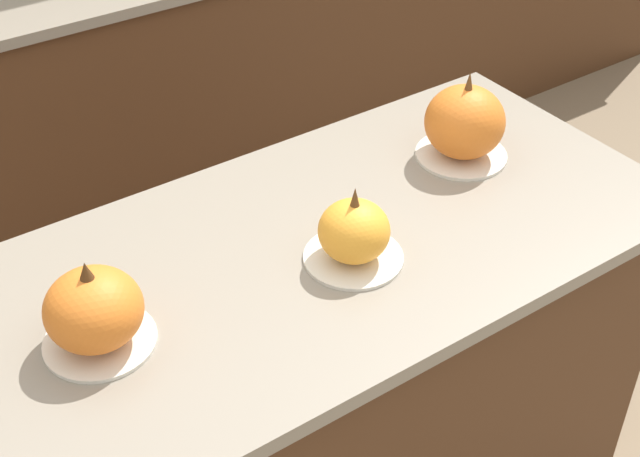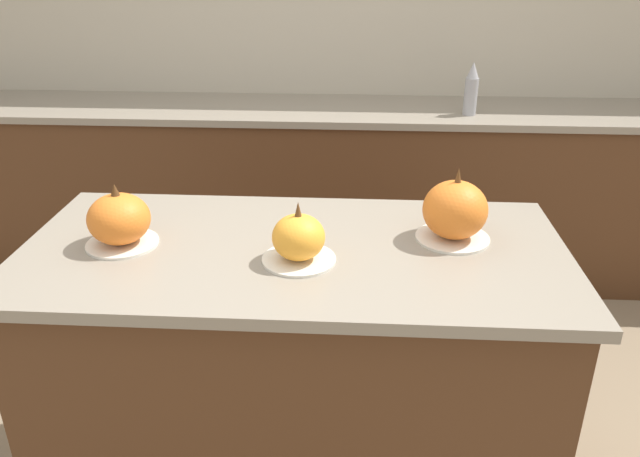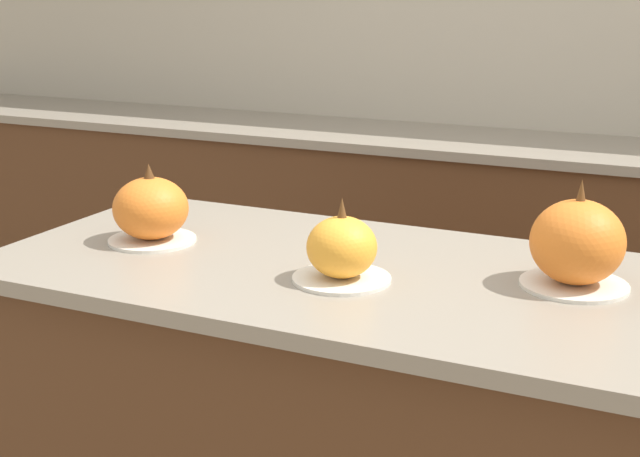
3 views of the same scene
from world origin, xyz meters
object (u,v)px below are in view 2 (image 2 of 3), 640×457
(pumpkin_cake_left, at_px, (119,220))
(pumpkin_cake_center, at_px, (299,239))
(pumpkin_cake_right, at_px, (455,211))
(bottle_tall, at_px, (471,90))

(pumpkin_cake_left, distance_m, pumpkin_cake_center, 0.53)
(pumpkin_cake_center, bearing_deg, pumpkin_cake_left, 172.46)
(pumpkin_cake_right, height_order, bottle_tall, bottle_tall)
(bottle_tall, bearing_deg, pumpkin_cake_right, -100.58)
(pumpkin_cake_center, bearing_deg, bottle_tall, 65.64)
(pumpkin_cake_left, height_order, bottle_tall, bottle_tall)
(bottle_tall, bearing_deg, pumpkin_cake_left, -129.62)
(pumpkin_cake_center, bearing_deg, pumpkin_cake_right, 20.55)
(pumpkin_cake_center, distance_m, bottle_tall, 1.71)
(pumpkin_cake_left, xyz_separation_m, pumpkin_cake_right, (0.97, 0.10, 0.01))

